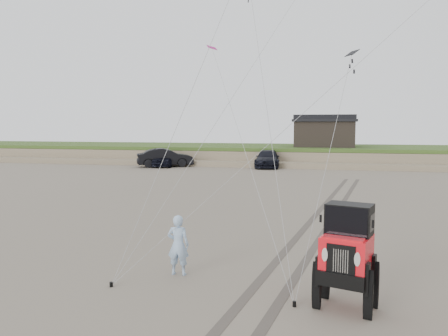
# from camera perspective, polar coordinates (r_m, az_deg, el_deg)

# --- Properties ---
(ground) EXTENTS (160.00, 160.00, 0.00)m
(ground) POSITION_cam_1_polar(r_m,az_deg,el_deg) (11.04, 1.37, -15.17)
(ground) COLOR #6B6054
(ground) RESTS_ON ground
(dune_ridge) EXTENTS (160.00, 14.25, 1.73)m
(dune_ridge) POSITION_cam_1_polar(r_m,az_deg,el_deg) (47.76, 10.49, 1.74)
(dune_ridge) COLOR #7A6B54
(dune_ridge) RESTS_ON ground
(cabin) EXTENTS (6.40, 5.40, 3.35)m
(cabin) POSITION_cam_1_polar(r_m,az_deg,el_deg) (47.12, 12.95, 4.58)
(cabin) COLOR black
(cabin) RESTS_ON dune_ridge
(truck_a) EXTENTS (2.18, 4.61, 1.52)m
(truck_a) POSITION_cam_1_polar(r_m,az_deg,el_deg) (42.39, -7.61, 1.23)
(truck_a) COLOR black
(truck_a) RESTS_ON ground
(truck_b) EXTENTS (5.60, 4.00, 1.75)m
(truck_b) POSITION_cam_1_polar(r_m,az_deg,el_deg) (42.04, -7.70, 1.36)
(truck_b) COLOR black
(truck_b) RESTS_ON ground
(truck_c) EXTENTS (2.66, 5.64, 1.59)m
(truck_c) POSITION_cam_1_polar(r_m,az_deg,el_deg) (41.38, 5.72, 1.20)
(truck_c) COLOR black
(truck_c) RESTS_ON ground
(jeep) EXTENTS (3.37, 5.23, 1.80)m
(jeep) POSITION_cam_1_polar(r_m,az_deg,el_deg) (9.84, 15.67, -12.45)
(jeep) COLOR red
(jeep) RESTS_ON ground
(man) EXTENTS (0.60, 0.41, 1.59)m
(man) POSITION_cam_1_polar(r_m,az_deg,el_deg) (11.65, -6.00, -9.97)
(man) COLOR #8BB8D7
(man) RESTS_ON ground
(stake_main) EXTENTS (0.08, 0.08, 0.12)m
(stake_main) POSITION_cam_1_polar(r_m,az_deg,el_deg) (11.32, -14.53, -14.51)
(stake_main) COLOR black
(stake_main) RESTS_ON ground
(stake_aux) EXTENTS (0.08, 0.08, 0.12)m
(stake_aux) POSITION_cam_1_polar(r_m,az_deg,el_deg) (10.01, 9.17, -17.13)
(stake_aux) COLOR black
(stake_aux) RESTS_ON ground
(tire_tracks) EXTENTS (5.22, 29.74, 0.01)m
(tire_tracks) POSITION_cam_1_polar(r_m,az_deg,el_deg) (18.54, 12.56, -6.75)
(tire_tracks) COLOR #4C443D
(tire_tracks) RESTS_ON ground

